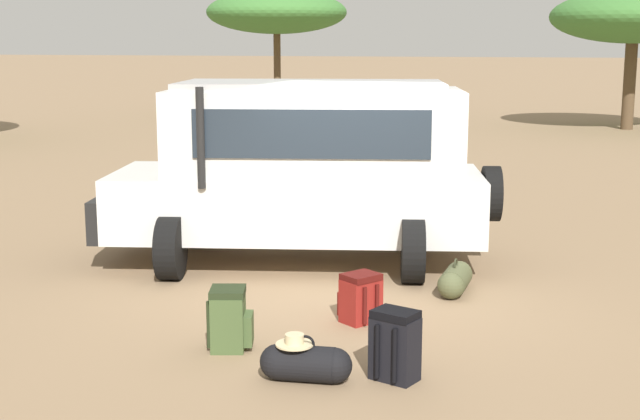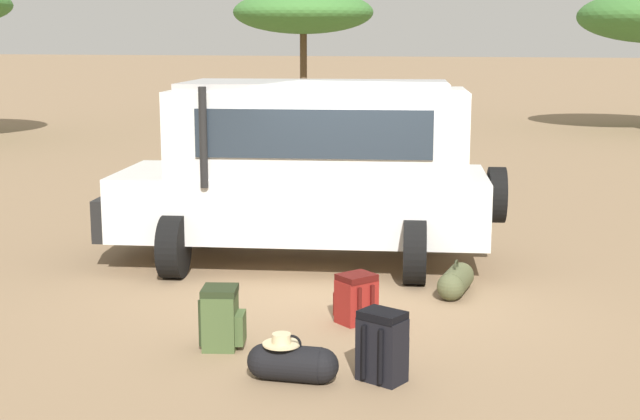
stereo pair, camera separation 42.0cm
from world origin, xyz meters
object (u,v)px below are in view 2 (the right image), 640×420
Objects in this scene: backpack_cluster_center at (222,318)px; duffel_bag_soft_canvas at (456,281)px; backpack_near_rear_wheel at (356,299)px; safari_vehicle at (309,168)px; acacia_tree_left_mid at (303,13)px; backpack_beside_front_wheel at (383,347)px; duffel_bag_low_black_case at (292,362)px.

backpack_cluster_center is 3.19m from duffel_bag_soft_canvas.
backpack_near_rear_wheel is (1.02, 1.19, -0.04)m from backpack_cluster_center.
safari_vehicle is 24.66m from acacia_tree_left_mid.
acacia_tree_left_mid is at bearing 111.11° from backpack_beside_front_wheel.
backpack_cluster_center is 1.15× the size of backpack_near_rear_wheel.
duffel_bag_soft_canvas is at bearing -66.32° from acacia_tree_left_mid.
acacia_tree_left_mid reaches higher than backpack_cluster_center.
backpack_near_rear_wheel reaches higher than duffel_bag_low_black_case.
backpack_near_rear_wheel is at bearing -69.11° from acacia_tree_left_mid.
backpack_near_rear_wheel is 1.79m from duffel_bag_low_black_case.
safari_vehicle is at bearing 107.31° from duffel_bag_low_black_case.
safari_vehicle is at bearing 119.88° from backpack_near_rear_wheel.
backpack_beside_front_wheel is 1.05× the size of backpack_cluster_center.
safari_vehicle is 6.18× the size of duffel_bag_soft_canvas.
duffel_bag_low_black_case is 0.94× the size of duffel_bag_soft_canvas.
safari_vehicle reaches higher than backpack_beside_front_wheel.
safari_vehicle is 4.47m from backpack_beside_front_wheel.
backpack_beside_front_wheel is 0.72× the size of duffel_bag_soft_canvas.
acacia_tree_left_mid reaches higher than duffel_bag_low_black_case.
duffel_bag_low_black_case is at bearing -105.46° from duffel_bag_soft_canvas.
acacia_tree_left_mid reaches higher than safari_vehicle.
acacia_tree_left_mid reaches higher than backpack_beside_front_wheel.
safari_vehicle is at bearing -70.09° from acacia_tree_left_mid.
duffel_bag_soft_canvas is (0.83, 1.40, -0.10)m from backpack_near_rear_wheel.
backpack_beside_front_wheel is 1.67m from backpack_near_rear_wheel.
duffel_bag_soft_canvas is at bearing 74.54° from duffel_bag_low_black_case.
backpack_cluster_center is 28.20m from acacia_tree_left_mid.
backpack_beside_front_wheel is 0.81m from duffel_bag_low_black_case.
backpack_beside_front_wheel reaches higher than duffel_bag_soft_canvas.
duffel_bag_low_black_case is 29.08m from acacia_tree_left_mid.
backpack_near_rear_wheel is (1.34, -2.34, -1.04)m from safari_vehicle.
acacia_tree_left_mid is at bearing 109.52° from duffel_bag_low_black_case.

